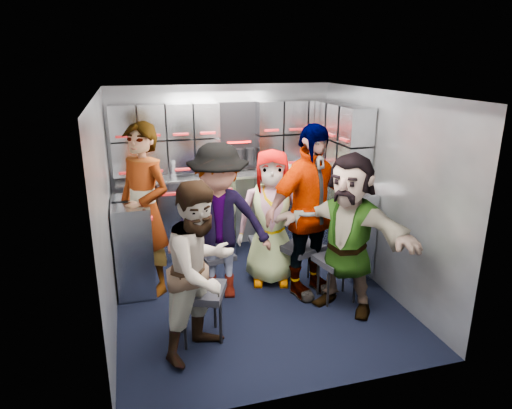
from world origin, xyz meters
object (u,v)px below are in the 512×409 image
object	(u,v)px
attendant_arc_b	(219,223)
attendant_arc_d	(309,213)
attendant_arc_e	(348,234)
jump_seat_center	(266,244)
jump_seat_mid_right	(301,249)
attendant_arc_a	(202,270)
jump_seat_mid_left	(217,257)
jump_seat_near_right	(337,262)
attendant_standing	(145,210)
jump_seat_near_left	(200,294)
attendant_arc_c	(271,218)

from	to	relation	value
attendant_arc_b	attendant_arc_d	distance (m)	0.92
attendant_arc_d	attendant_arc_e	world-z (taller)	attendant_arc_d
jump_seat_center	jump_seat_mid_right	bearing A→B (deg)	-51.41
jump_seat_center	attendant_arc_a	xyz separation A→B (m)	(-0.94, -1.25, 0.38)
jump_seat_mid_left	jump_seat_mid_right	bearing A→B (deg)	-12.25
jump_seat_near_right	jump_seat_mid_right	bearing A→B (deg)	121.50
attendant_arc_e	attendant_arc_b	bearing A→B (deg)	-157.42
attendant_arc_b	jump_seat_mid_right	bearing A→B (deg)	10.41
attendant_standing	attendant_arc_e	world-z (taller)	attendant_standing
jump_seat_center	jump_seat_near_right	size ratio (longest dim) A/B	0.90
jump_seat_near_left	attendant_standing	size ratio (longest dim) A/B	0.30
jump_seat_near_left	attendant_arc_a	world-z (taller)	attendant_arc_a
attendant_arc_d	attendant_arc_c	bearing A→B (deg)	110.00
jump_seat_mid_left	attendant_arc_d	bearing A→B (deg)	-22.70
attendant_arc_a	jump_seat_near_left	bearing A→B (deg)	51.28
jump_seat_mid_left	attendant_arc_e	bearing A→B (deg)	-34.10
jump_seat_near_left	jump_seat_center	xyz separation A→B (m)	(0.94, 1.07, -0.07)
attendant_standing	attendant_arc_b	xyz separation A→B (m)	(0.71, -0.33, -0.09)
jump_seat_mid_right	jump_seat_near_left	bearing A→B (deg)	-149.79
jump_seat_near_left	attendant_standing	distance (m)	1.21
jump_seat_near_left	jump_seat_near_right	distance (m)	1.50
jump_seat_mid_left	attendant_arc_d	world-z (taller)	attendant_arc_d
attendant_arc_e	jump_seat_near_left	bearing A→B (deg)	-124.68
attendant_arc_a	attendant_arc_d	distance (m)	1.42
attendant_standing	jump_seat_center	bearing A→B (deg)	48.68
jump_seat_near_right	attendant_arc_c	size ratio (longest dim) A/B	0.31
jump_seat_near_left	attendant_standing	xyz separation A→B (m)	(-0.39, 1.05, 0.47)
attendant_arc_b	attendant_arc_e	size ratio (longest dim) A/B	1.03
attendant_standing	attendant_arc_c	bearing A→B (deg)	40.91
attendant_arc_a	jump_seat_near_right	bearing A→B (deg)	-20.01
jump_seat_near_right	attendant_arc_d	size ratio (longest dim) A/B	0.26
jump_seat_near_left	jump_seat_near_right	bearing A→B (deg)	12.19
jump_seat_near_left	jump_seat_center	world-z (taller)	jump_seat_near_left
jump_seat_mid_left	attendant_arc_b	distance (m)	0.50
jump_seat_near_right	attendant_arc_d	bearing A→B (deg)	138.35
jump_seat_near_left	attendant_arc_d	bearing A→B (deg)	23.51
jump_seat_mid_left	attendant_arc_d	size ratio (longest dim) A/B	0.22
attendant_arc_c	jump_seat_mid_right	bearing A→B (deg)	-15.84
jump_seat_near_right	attendant_arc_c	world-z (taller)	attendant_arc_c
jump_seat_mid_left	attendant_arc_d	distance (m)	1.12
jump_seat_mid_left	jump_seat_center	bearing A→B (deg)	15.20
jump_seat_center	attendant_arc_e	size ratio (longest dim) A/B	0.27
jump_seat_near_right	attendant_arc_b	size ratio (longest dim) A/B	0.29
jump_seat_mid_right	attendant_standing	distance (m)	1.72
jump_seat_near_left	attendant_arc_c	xyz separation A→B (m)	(0.94, 0.89, 0.31)
jump_seat_mid_left	attendant_arc_c	distance (m)	0.73
jump_seat_mid_right	attendant_arc_b	xyz separation A→B (m)	(-0.89, 0.01, 0.39)
jump_seat_mid_right	attendant_arc_d	world-z (taller)	attendant_arc_d
jump_seat_near_right	attendant_arc_b	xyz separation A→B (m)	(-1.14, 0.41, 0.40)
attendant_arc_b	attendant_arc_d	world-z (taller)	attendant_arc_d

